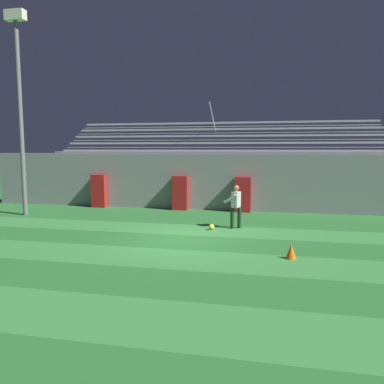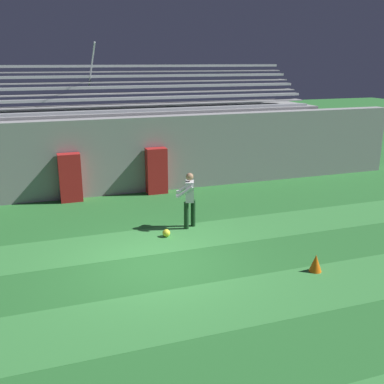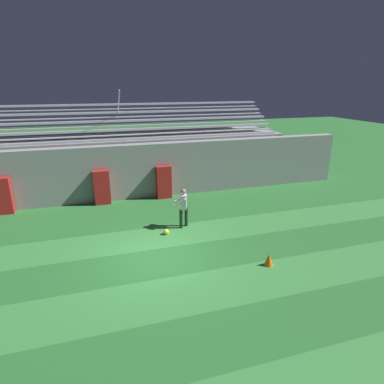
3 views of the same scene
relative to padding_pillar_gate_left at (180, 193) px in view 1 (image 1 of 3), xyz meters
name	(u,v)px [view 1 (image 1 of 3)]	position (x,y,z in m)	size (l,w,h in m)	color
ground_plane	(184,239)	(1.55, -5.95, -0.85)	(80.00, 80.00, 0.00)	#286B2D
turf_stripe_near	(109,317)	(1.55, -11.95, -0.85)	(28.00, 1.87, 0.01)	#38843D
turf_stripe_mid	(165,258)	(1.55, -8.20, -0.85)	(28.00, 1.87, 0.01)	#38843D
turf_stripe_far	(193,230)	(1.55, -4.46, -0.85)	(28.00, 1.87, 0.01)	#38843D
back_wall	(213,182)	(1.55, 0.55, 0.55)	(24.00, 0.60, 2.80)	gray
padding_pillar_gate_left	(180,193)	(0.00, 0.00, 0.00)	(0.76, 0.44, 1.71)	#B21E1E
padding_pillar_gate_right	(243,194)	(3.11, 0.00, 0.00)	(0.76, 0.44, 1.71)	#B21E1E
padding_pillar_far_left	(99,191)	(-4.36, 0.00, 0.00)	(0.76, 0.44, 1.71)	#B21E1E
bleacher_stand	(219,176)	(1.55, 2.89, 0.65)	(18.00, 4.05, 5.43)	gray
floodlight_pole	(19,90)	(-6.69, -2.86, 4.79)	(0.90, 0.36, 9.07)	slate
goalkeeper	(236,204)	(3.10, -3.82, 0.10)	(0.68, 0.69, 1.67)	#143319
soccer_ball	(212,227)	(2.25, -4.31, -0.74)	(0.22, 0.22, 0.22)	yellow
traffic_cone	(291,251)	(4.99, -7.54, -0.64)	(0.30, 0.30, 0.42)	orange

